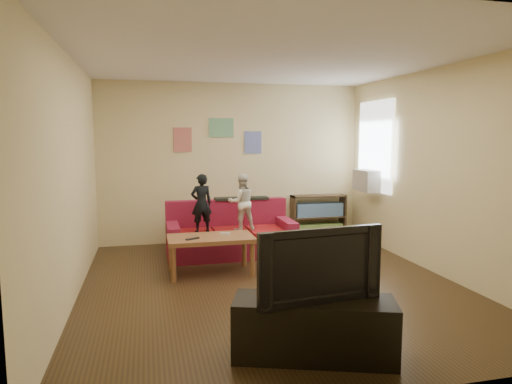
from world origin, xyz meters
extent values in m
cube|color=#3F2C18|center=(0.00, 0.00, -0.01)|extent=(4.50, 5.00, 0.01)
cube|color=white|center=(0.00, 0.00, 2.71)|extent=(4.50, 5.00, 0.01)
cube|color=beige|center=(0.00, 2.50, 1.35)|extent=(4.50, 0.01, 2.70)
cube|color=beige|center=(0.00, -2.50, 1.35)|extent=(4.50, 0.01, 2.70)
cube|color=beige|center=(-2.25, 0.00, 1.35)|extent=(0.01, 5.00, 2.70)
cube|color=beige|center=(2.25, 0.00, 1.35)|extent=(0.01, 5.00, 2.70)
cube|color=maroon|center=(-0.23, 1.50, 0.14)|extent=(1.91, 0.86, 0.29)
cube|color=maroon|center=(-0.23, 1.85, 0.55)|extent=(1.91, 0.17, 0.53)
cube|color=maroon|center=(-1.10, 1.50, 0.41)|extent=(0.17, 0.86, 0.24)
cube|color=maroon|center=(0.64, 1.50, 0.41)|extent=(0.17, 0.86, 0.24)
cube|color=maroon|center=(-0.75, 1.44, 0.34)|extent=(0.50, 0.65, 0.11)
cube|color=maroon|center=(-0.23, 1.44, 0.34)|extent=(0.50, 0.65, 0.11)
cube|color=maroon|center=(0.29, 1.44, 0.34)|extent=(0.50, 0.65, 0.11)
cube|color=black|center=(0.01, 1.85, 0.82)|extent=(0.86, 0.21, 0.04)
imported|color=black|center=(-0.68, 1.40, 0.83)|extent=(0.34, 0.25, 0.86)
imported|color=silver|center=(-0.08, 1.40, 0.83)|extent=(0.44, 0.36, 0.85)
cube|color=brown|center=(-0.65, 0.63, 0.47)|extent=(1.12, 0.61, 0.06)
cylinder|color=brown|center=(-1.15, 0.38, 0.22)|extent=(0.07, 0.07, 0.45)
cylinder|color=brown|center=(-0.15, 0.38, 0.22)|extent=(0.07, 0.07, 0.45)
cylinder|color=brown|center=(-1.15, 0.88, 0.22)|extent=(0.07, 0.07, 0.45)
cylinder|color=brown|center=(-0.15, 0.88, 0.22)|extent=(0.07, 0.07, 0.45)
cube|color=black|center=(-0.90, 0.51, 0.51)|extent=(0.18, 0.12, 0.02)
cube|color=silver|center=(-0.45, 0.68, 0.52)|extent=(0.14, 0.08, 0.03)
cube|color=#483724|center=(1.03, 2.30, 0.39)|extent=(0.03, 0.29, 0.77)
cube|color=#483724|center=(1.96, 2.30, 0.39)|extent=(0.03, 0.29, 0.77)
cube|color=#483724|center=(1.50, 2.30, 0.01)|extent=(0.97, 0.29, 0.03)
cube|color=#483724|center=(1.50, 2.30, 0.76)|extent=(0.97, 0.29, 0.03)
cube|color=#483724|center=(1.50, 2.30, 0.39)|extent=(0.91, 0.29, 0.02)
cube|color=#628C3F|center=(1.50, 2.30, 0.14)|extent=(0.85, 0.24, 0.23)
cube|color=#3F638C|center=(1.50, 2.30, 0.51)|extent=(0.85, 0.24, 0.23)
cube|color=white|center=(2.22, 1.65, 1.64)|extent=(0.04, 1.08, 1.48)
cube|color=#B7B2A3|center=(2.10, 1.65, 1.08)|extent=(0.28, 0.55, 0.35)
cube|color=#D87266|center=(-0.85, 2.48, 1.75)|extent=(0.30, 0.01, 0.40)
cube|color=#72B27F|center=(-0.20, 2.48, 1.95)|extent=(0.42, 0.01, 0.32)
cube|color=#727FCC|center=(0.35, 2.48, 1.70)|extent=(0.30, 0.01, 0.38)
cube|color=white|center=(0.95, 0.88, 0.13)|extent=(0.42, 0.31, 0.25)
cube|color=white|center=(0.95, 0.88, 0.28)|extent=(0.44, 0.33, 0.05)
cube|color=black|center=(0.95, 0.72, 0.14)|extent=(0.19, 0.00, 0.06)
cube|color=black|center=(-0.15, -1.86, 0.25)|extent=(1.38, 0.84, 0.49)
imported|color=black|center=(-0.15, -1.86, 0.80)|extent=(1.07, 0.26, 0.61)
sphere|color=white|center=(0.54, 1.11, 0.05)|extent=(0.12, 0.12, 0.10)
camera|label=1|loc=(-1.44, -5.21, 1.81)|focal=32.00mm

